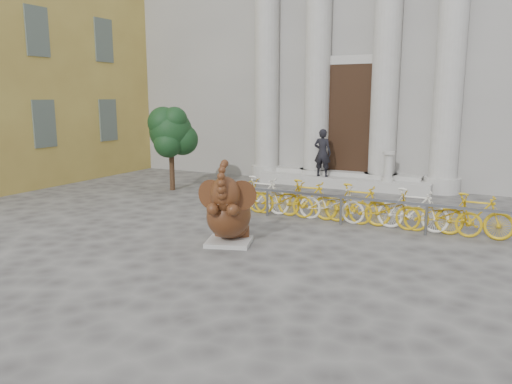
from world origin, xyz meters
The scene contains 8 objects.
ground centered at (0.00, 0.00, 0.00)m, with size 80.00×80.00×0.00m, color #474442.
classical_building centered at (0.00, 14.93, 5.98)m, with size 22.00×10.70×12.00m.
entrance_steps centered at (0.00, 9.40, 0.18)m, with size 6.00×1.20×0.36m, color #A8A59E.
elephant_statue centered at (-0.03, 1.52, 0.67)m, with size 1.23×1.46×1.84m.
bike_rack centered at (1.55, 4.46, 0.50)m, with size 8.00×0.53×1.00m.
tree centered at (-4.91, 6.11, 1.94)m, with size 1.60×1.46×2.78m.
pedestrian centered at (-0.68, 9.05, 1.19)m, with size 0.60×0.40×1.66m, color black.
balustrade_post centered at (1.60, 9.10, 0.81)m, with size 0.40×0.40×0.98m.
Camera 1 is at (5.18, -7.29, 3.08)m, focal length 35.00 mm.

